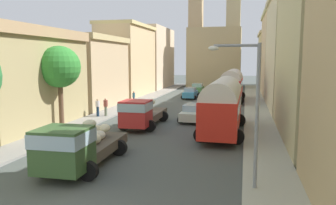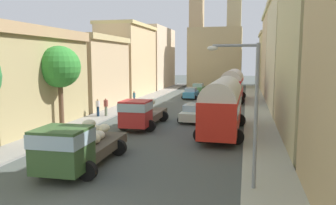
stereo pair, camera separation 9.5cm
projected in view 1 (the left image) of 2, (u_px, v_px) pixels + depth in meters
ground_plane at (188, 109)px, 36.47m from camera, size 154.00×154.00×0.00m
sidewalk_left at (126, 106)px, 38.09m from camera, size 2.50×70.00×0.14m
sidewalk_right at (257, 111)px, 34.83m from camera, size 2.50×70.00×0.14m
building_left_1 at (19, 78)px, 26.15m from camera, size 6.38×11.73×7.84m
building_left_2 at (91, 72)px, 37.66m from camera, size 5.68×10.47×8.01m
building_left_3 at (127, 60)px, 49.20m from camera, size 5.88×11.91×10.48m
building_left_4 at (156, 58)px, 62.43m from camera, size 4.17×14.14×11.24m
building_right_1 at (332, 42)px, 21.67m from camera, size 6.46×13.19×12.99m
building_right_2 at (293, 51)px, 36.06m from camera, size 5.33×14.70×12.52m
building_right_3 at (279, 54)px, 50.38m from camera, size 5.14×13.76×12.40m
building_right_4 at (274, 60)px, 64.17m from camera, size 6.19×13.89×10.48m
distant_church at (214, 53)px, 64.58m from camera, size 10.04×7.60×19.27m
parked_bus_0 at (223, 104)px, 24.25m from camera, size 3.36×9.76×4.03m
parked_bus_1 at (232, 84)px, 42.78m from camera, size 3.44×9.28×4.12m
cargo_truck_0 at (77, 145)px, 16.19m from camera, size 3.24×6.84×2.39m
cargo_truck_1 at (141, 113)px, 26.22m from camera, size 2.99×7.30×2.38m
car_0 at (190, 93)px, 45.99m from camera, size 2.20×4.30×1.54m
car_1 at (198, 88)px, 53.84m from camera, size 2.37×4.14×1.54m
car_2 at (193, 112)px, 29.30m from camera, size 2.40×4.47×1.52m
car_3 at (213, 96)px, 43.29m from camera, size 2.39×4.09×1.43m
pedestrian_1 at (98, 107)px, 30.90m from camera, size 0.47×0.47×1.80m
pedestrian_2 at (106, 106)px, 31.16m from camera, size 0.55×0.55×1.83m
pedestrian_3 at (134, 97)px, 38.81m from camera, size 0.44×0.44×1.74m
streetlamp_near at (249, 102)px, 13.41m from camera, size 2.10×0.28×6.09m
roadside_tree_1 at (60, 67)px, 25.39m from camera, size 3.20×3.20×6.47m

